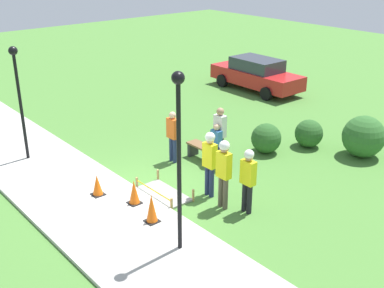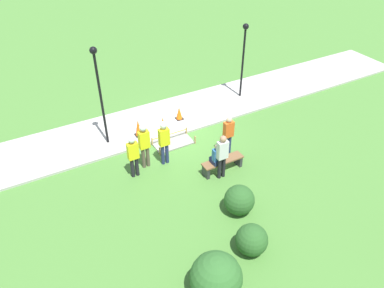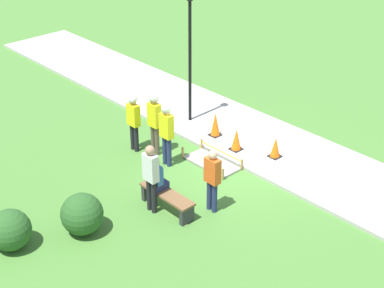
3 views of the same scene
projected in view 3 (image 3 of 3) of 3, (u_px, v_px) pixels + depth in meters
ground_plane at (236, 166)px, 16.88m from camera, size 60.00×60.00×0.00m
sidewalk at (271, 147)px, 17.78m from camera, size 28.00×3.08×0.10m
wet_concrete_patch at (212, 163)px, 16.95m from camera, size 1.69×0.82×0.36m
traffic_cone_near_patch at (275, 147)px, 17.01m from camera, size 0.34×0.34×0.61m
traffic_cone_far_patch at (236, 139)px, 17.37m from camera, size 0.34×0.34×0.68m
traffic_cone_sidewalk_edge at (215, 124)px, 18.15m from camera, size 0.34×0.34×0.77m
park_bench at (167, 198)px, 14.79m from camera, size 1.67×0.44×0.51m
person_seated_on_bench at (157, 177)px, 14.72m from camera, size 0.36×0.44×0.89m
worker_supervisor at (133, 118)px, 17.19m from camera, size 0.40×0.26×1.81m
worker_assistant at (166, 128)px, 16.39m from camera, size 0.40×0.28×1.93m
worker_trainee at (154, 117)px, 16.95m from camera, size 0.40×0.28×1.96m
bystander_in_orange_shirt at (212, 177)px, 14.49m from camera, size 0.40×0.23×1.73m
bystander_in_gray_shirt at (151, 174)px, 14.42m from camera, size 0.40×0.25×1.87m
lamppost_near at (190, 40)px, 17.99m from camera, size 0.28×0.28×4.19m
shrub_rounded_near at (10, 230)px, 13.41m from camera, size 0.98×0.98×0.98m
shrub_rounded_mid at (82, 214)px, 13.92m from camera, size 1.03×1.03×1.03m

